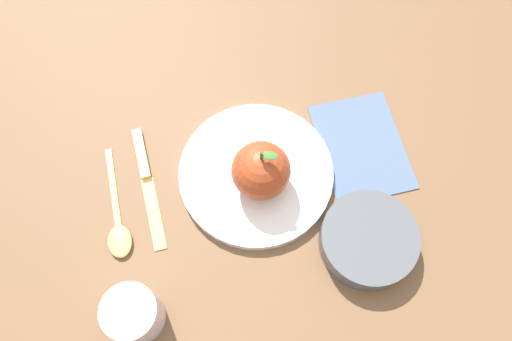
# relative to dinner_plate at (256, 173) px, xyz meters

# --- Properties ---
(ground_plane) EXTENTS (2.40, 2.40, 0.00)m
(ground_plane) POSITION_rel_dinner_plate_xyz_m (-0.02, -0.01, -0.01)
(ground_plane) COLOR brown
(dinner_plate) EXTENTS (0.23, 0.23, 0.02)m
(dinner_plate) POSITION_rel_dinner_plate_xyz_m (0.00, 0.00, 0.00)
(dinner_plate) COLOR white
(dinner_plate) RESTS_ON ground_plane
(apple) EXTENTS (0.08, 0.08, 0.10)m
(apple) POSITION_rel_dinner_plate_xyz_m (0.01, -0.01, 0.05)
(apple) COLOR #9E3D1E
(apple) RESTS_ON dinner_plate
(side_bowl) EXTENTS (0.13, 0.13, 0.04)m
(side_bowl) POSITION_rel_dinner_plate_xyz_m (0.17, -0.08, 0.01)
(side_bowl) COLOR #4C5156
(side_bowl) RESTS_ON ground_plane
(cup) EXTENTS (0.07, 0.07, 0.07)m
(cup) POSITION_rel_dinner_plate_xyz_m (-0.13, -0.22, 0.03)
(cup) COLOR silver
(cup) RESTS_ON ground_plane
(knife) EXTENTS (0.09, 0.18, 0.01)m
(knife) POSITION_rel_dinner_plate_xyz_m (-0.16, -0.02, -0.01)
(knife) COLOR #D8B766
(knife) RESTS_ON ground_plane
(spoon) EXTENTS (0.08, 0.17, 0.01)m
(spoon) POSITION_rel_dinner_plate_xyz_m (-0.18, -0.11, -0.00)
(spoon) COLOR #D8B766
(spoon) RESTS_ON ground_plane
(linen_napkin) EXTENTS (0.18, 0.20, 0.00)m
(linen_napkin) POSITION_rel_dinner_plate_xyz_m (0.15, 0.07, -0.01)
(linen_napkin) COLOR slate
(linen_napkin) RESTS_ON ground_plane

